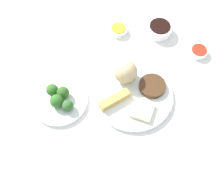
{
  "coord_description": "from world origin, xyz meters",
  "views": [
    {
      "loc": [
        -0.51,
        -0.18,
        0.93
      ],
      "look_at": [
        -0.09,
        0.05,
        0.06
      ],
      "focal_mm": 47.37,
      "sensor_mm": 36.0,
      "label": 1
    }
  ],
  "objects_px": {
    "main_plate": "(133,95)",
    "sauce_ramekin_hot_mustard": "(118,30)",
    "sauce_ramekin_sweet_and_sour": "(198,52)",
    "broccoli_plate": "(60,101)",
    "soy_sauce_bowl": "(159,30)"
  },
  "relations": [
    {
      "from": "main_plate",
      "to": "sauce_ramekin_hot_mustard",
      "type": "relative_size",
      "value": 4.04
    },
    {
      "from": "sauce_ramekin_sweet_and_sour",
      "to": "sauce_ramekin_hot_mustard",
      "type": "xyz_separation_m",
      "value": [
        -0.05,
        0.31,
        0.0
      ]
    },
    {
      "from": "broccoli_plate",
      "to": "sauce_ramekin_sweet_and_sour",
      "type": "height_order",
      "value": "sauce_ramekin_sweet_and_sour"
    },
    {
      "from": "sauce_ramekin_sweet_and_sour",
      "to": "sauce_ramekin_hot_mustard",
      "type": "relative_size",
      "value": 1.0
    },
    {
      "from": "main_plate",
      "to": "soy_sauce_bowl",
      "type": "relative_size",
      "value": 2.81
    },
    {
      "from": "broccoli_plate",
      "to": "sauce_ramekin_hot_mustard",
      "type": "bearing_deg",
      "value": -5.26
    },
    {
      "from": "main_plate",
      "to": "sauce_ramekin_sweet_and_sour",
      "type": "distance_m",
      "value": 0.31
    },
    {
      "from": "soy_sauce_bowl",
      "to": "broccoli_plate",
      "type": "bearing_deg",
      "value": 158.24
    },
    {
      "from": "soy_sauce_bowl",
      "to": "sauce_ramekin_hot_mustard",
      "type": "xyz_separation_m",
      "value": [
        -0.07,
        0.14,
        -0.01
      ]
    },
    {
      "from": "soy_sauce_bowl",
      "to": "sauce_ramekin_hot_mustard",
      "type": "bearing_deg",
      "value": 116.96
    },
    {
      "from": "main_plate",
      "to": "sauce_ramekin_hot_mustard",
      "type": "distance_m",
      "value": 0.29
    },
    {
      "from": "broccoli_plate",
      "to": "sauce_ramekin_hot_mustard",
      "type": "distance_m",
      "value": 0.37
    },
    {
      "from": "main_plate",
      "to": "broccoli_plate",
      "type": "xyz_separation_m",
      "value": [
        -0.14,
        0.21,
        -0.0
      ]
    },
    {
      "from": "broccoli_plate",
      "to": "sauce_ramekin_hot_mustard",
      "type": "height_order",
      "value": "sauce_ramekin_hot_mustard"
    },
    {
      "from": "broccoli_plate",
      "to": "soy_sauce_bowl",
      "type": "distance_m",
      "value": 0.48
    }
  ]
}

